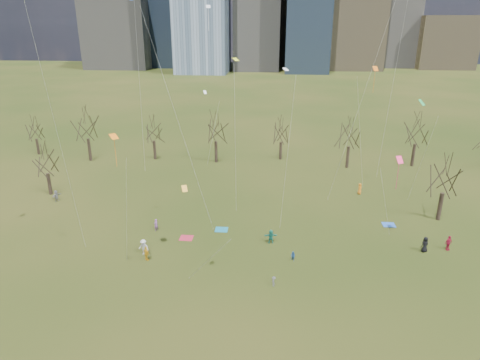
# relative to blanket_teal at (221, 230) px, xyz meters

# --- Properties ---
(ground) EXTENTS (500.00, 500.00, 0.00)m
(ground) POSITION_rel_blanket_teal_xyz_m (2.41, -12.49, -0.01)
(ground) COLOR black
(ground) RESTS_ON ground
(bare_tree_row) EXTENTS (113.04, 29.80, 9.50)m
(bare_tree_row) POSITION_rel_blanket_teal_xyz_m (2.32, 24.74, 6.10)
(bare_tree_row) COLOR black
(bare_tree_row) RESTS_ON ground
(blanket_teal) EXTENTS (1.60, 1.50, 0.03)m
(blanket_teal) POSITION_rel_blanket_teal_xyz_m (0.00, 0.00, 0.00)
(blanket_teal) COLOR #17708F
(blanket_teal) RESTS_ON ground
(blanket_navy) EXTENTS (1.60, 1.50, 0.03)m
(blanket_navy) POSITION_rel_blanket_teal_xyz_m (21.52, 3.33, 0.00)
(blanket_navy) COLOR blue
(blanket_navy) RESTS_ON ground
(blanket_crimson) EXTENTS (1.60, 1.50, 0.03)m
(blanket_crimson) POSITION_rel_blanket_teal_xyz_m (-3.99, -2.61, 0.00)
(blanket_crimson) COLOR #B0233A
(blanket_crimson) RESTS_ON ground
(person_3) EXTENTS (0.55, 0.77, 1.08)m
(person_3) POSITION_rel_blanket_teal_xyz_m (6.80, -11.78, 0.53)
(person_3) COLOR #5C5C60
(person_3) RESTS_ON ground
(person_4) EXTENTS (1.06, 0.94, 1.72)m
(person_4) POSITION_rel_blanket_teal_xyz_m (-7.27, -8.11, 0.84)
(person_4) COLOR gold
(person_4) RESTS_ON ground
(person_5) EXTENTS (1.65, 0.74, 1.72)m
(person_5) POSITION_rel_blanket_teal_xyz_m (6.32, -2.89, 0.85)
(person_5) COLOR #1B7968
(person_5) RESTS_ON ground
(person_6) EXTENTS (1.08, 0.92, 1.87)m
(person_6) POSITION_rel_blanket_teal_xyz_m (23.89, -3.42, 0.92)
(person_6) COLOR black
(person_6) RESTS_ON ground
(person_7) EXTENTS (0.61, 0.69, 1.58)m
(person_7) POSITION_rel_blanket_teal_xyz_m (-8.19, -0.93, 0.77)
(person_7) COLOR #8E50A1
(person_7) RESTS_ON ground
(person_8) EXTENTS (0.68, 0.67, 1.11)m
(person_8) POSITION_rel_blanket_teal_xyz_m (8.84, -6.71, 0.54)
(person_8) COLOR #225195
(person_8) RESTS_ON ground
(person_9) EXTENTS (1.31, 0.92, 1.84)m
(person_9) POSITION_rel_blanket_teal_xyz_m (-7.96, -6.83, 0.91)
(person_9) COLOR silver
(person_9) RESTS_ON ground
(person_10) EXTENTS (1.14, 0.88, 1.80)m
(person_10) POSITION_rel_blanket_teal_xyz_m (26.72, -2.76, 0.89)
(person_10) COLOR #B0193B
(person_10) RESTS_ON ground
(person_11) EXTENTS (1.00, 1.64, 1.69)m
(person_11) POSITION_rel_blanket_teal_xyz_m (-25.32, 6.99, 0.83)
(person_11) COLOR slate
(person_11) RESTS_ON ground
(person_12) EXTENTS (0.73, 0.95, 1.74)m
(person_12) POSITION_rel_blanket_teal_xyz_m (19.50, 13.80, 0.85)
(person_12) COLOR orange
(person_12) RESTS_ON ground
(kites_airborne) EXTENTS (56.76, 44.03, 29.47)m
(kites_airborne) POSITION_rel_blanket_teal_xyz_m (4.50, 1.12, 13.23)
(kites_airborne) COLOR orange
(kites_airborne) RESTS_ON ground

